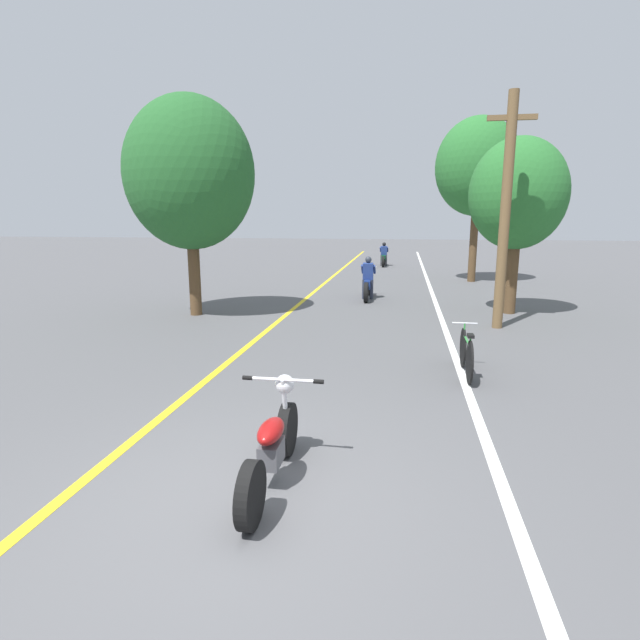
{
  "coord_description": "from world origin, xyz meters",
  "views": [
    {
      "loc": [
        1.49,
        -4.21,
        2.67
      ],
      "look_at": [
        0.07,
        4.28,
        0.9
      ],
      "focal_mm": 28.0,
      "sensor_mm": 36.0,
      "label": 1
    }
  ],
  "objects": [
    {
      "name": "roadside_tree_right_near",
      "position": [
        4.51,
        10.44,
        3.28
      ],
      "size": [
        2.62,
        2.35,
        4.81
      ],
      "color": "#513A23",
      "rests_on": "ground"
    },
    {
      "name": "utility_pole",
      "position": [
        3.83,
        8.39,
        2.84
      ],
      "size": [
        1.1,
        0.24,
        5.51
      ],
      "color": "brown",
      "rests_on": "ground"
    },
    {
      "name": "motorcycle_rider_lead",
      "position": [
        0.35,
        12.36,
        0.53
      ],
      "size": [
        0.5,
        2.18,
        1.41
      ],
      "color": "black",
      "rests_on": "ground"
    },
    {
      "name": "lane_stripe_center",
      "position": [
        -1.7,
        12.28,
        0.0
      ],
      "size": [
        0.14,
        48.0,
        0.01
      ],
      "primitive_type": "cube",
      "color": "yellow",
      "rests_on": "ground"
    },
    {
      "name": "roadside_tree_right_far",
      "position": [
        4.37,
        17.71,
        4.69
      ],
      "size": [
        3.44,
        3.1,
        6.69
      ],
      "color": "#513A23",
      "rests_on": "ground"
    },
    {
      "name": "roadside_tree_left",
      "position": [
        -4.19,
        8.76,
        3.81
      ],
      "size": [
        3.49,
        3.14,
        5.82
      ],
      "color": "#513A23",
      "rests_on": "ground"
    },
    {
      "name": "ground_plane",
      "position": [
        0.0,
        0.0,
        0.0
      ],
      "size": [
        120.0,
        120.0,
        0.0
      ],
      "primitive_type": "plane",
      "color": "#515154"
    },
    {
      "name": "lane_stripe_edge",
      "position": [
        2.55,
        12.28,
        0.0
      ],
      "size": [
        0.14,
        48.0,
        0.01
      ],
      "primitive_type": "cube",
      "color": "white",
      "rests_on": "ground"
    },
    {
      "name": "motorcycle_foreground",
      "position": [
        0.24,
        0.33,
        0.41
      ],
      "size": [
        0.9,
        2.01,
        0.98
      ],
      "color": "black",
      "rests_on": "ground"
    },
    {
      "name": "motorcycle_rider_far",
      "position": [
        0.4,
        24.11,
        0.5
      ],
      "size": [
        0.5,
        2.08,
        1.32
      ],
      "color": "black",
      "rests_on": "ground"
    },
    {
      "name": "bicycle_parked",
      "position": [
        2.61,
        4.37,
        0.38
      ],
      "size": [
        0.44,
        1.68,
        0.83
      ],
      "color": "black",
      "rests_on": "ground"
    }
  ]
}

